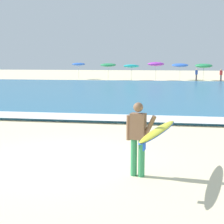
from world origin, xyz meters
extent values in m
plane|color=beige|center=(0.00, 0.00, 0.00)|extent=(160.00, 160.00, 0.00)
cube|color=teal|center=(0.00, 19.43, 0.07)|extent=(120.00, 28.00, 0.14)
cube|color=white|center=(0.00, 6.03, 0.15)|extent=(120.00, 1.74, 0.01)
cylinder|color=#338E56|center=(1.91, -0.94, 0.44)|extent=(0.15, 0.15, 0.88)
cylinder|color=#338E56|center=(2.09, -0.98, 0.44)|extent=(0.15, 0.15, 0.88)
cube|color=brown|center=(2.00, -0.96, 1.18)|extent=(0.38, 0.30, 0.60)
sphere|color=brown|center=(2.00, -0.96, 1.62)|extent=(0.22, 0.22, 0.22)
cylinder|color=brown|center=(1.78, -0.91, 1.13)|extent=(0.10, 0.10, 0.58)
cylinder|color=brown|center=(2.27, -1.01, 1.20)|extent=(0.33, 0.17, 0.51)
ellipsoid|color=yellow|center=(2.48, -1.08, 1.13)|extent=(0.89, 2.67, 0.12)
ellipsoid|color=blue|center=(2.48, -1.08, 1.11)|extent=(0.94, 2.78, 0.08)
cube|color=blue|center=(2.22, -2.12, 1.01)|extent=(0.05, 0.14, 0.14)
cylinder|color=beige|center=(-9.58, 37.76, 1.02)|extent=(0.05, 0.05, 2.04)
ellipsoid|color=blue|center=(-9.58, 37.76, 2.10)|extent=(1.88, 1.89, 0.45)
cylinder|color=beige|center=(-4.96, 35.61, 0.98)|extent=(0.05, 0.05, 1.97)
ellipsoid|color=#23844C|center=(-4.96, 35.61, 2.03)|extent=(2.11, 2.13, 0.57)
cylinder|color=beige|center=(-1.89, 35.92, 0.91)|extent=(0.05, 0.05, 1.82)
ellipsoid|color=#19ADB2|center=(-1.89, 35.92, 1.88)|extent=(2.11, 2.14, 0.59)
cylinder|color=beige|center=(1.33, 35.89, 1.04)|extent=(0.05, 0.05, 2.09)
ellipsoid|color=purple|center=(1.33, 35.89, 2.16)|extent=(2.16, 2.16, 0.52)
cylinder|color=beige|center=(4.52, 37.84, 0.96)|extent=(0.05, 0.05, 1.92)
ellipsoid|color=blue|center=(4.52, 37.84, 1.99)|extent=(2.23, 2.26, 0.62)
cylinder|color=beige|center=(7.53, 37.05, 0.93)|extent=(0.05, 0.05, 1.86)
ellipsoid|color=#23844C|center=(7.53, 37.05, 1.94)|extent=(2.25, 2.28, 0.66)
cylinder|color=#383842|center=(6.54, 35.91, 0.42)|extent=(0.20, 0.20, 0.84)
cube|color=#2D4CA5|center=(6.54, 35.91, 1.11)|extent=(0.32, 0.20, 0.54)
sphere|color=beige|center=(6.54, 35.91, 1.48)|extent=(0.20, 0.20, 0.20)
cylinder|color=#383842|center=(9.44, 34.91, 0.42)|extent=(0.20, 0.20, 0.84)
cube|color=red|center=(9.44, 34.91, 1.11)|extent=(0.32, 0.20, 0.54)
sphere|color=tan|center=(9.44, 34.91, 1.48)|extent=(0.20, 0.20, 0.20)
camera|label=1|loc=(2.59, -8.40, 2.67)|focal=53.41mm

